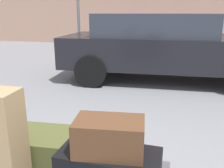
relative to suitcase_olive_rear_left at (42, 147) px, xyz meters
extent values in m
cube|color=#4C5128|center=(0.00, 0.00, 0.00)|extent=(0.65, 0.41, 0.23)
cube|color=#51331E|center=(0.60, -0.27, 0.31)|extent=(0.42, 0.28, 0.20)
cube|color=black|center=(0.78, 3.96, 0.18)|extent=(4.37, 1.97, 0.64)
cube|color=#2D333D|center=(0.53, 3.95, 0.73)|extent=(2.47, 1.68, 0.46)
cylinder|color=black|center=(2.16, 4.87, -0.14)|extent=(0.65, 0.25, 0.64)
cylinder|color=black|center=(-0.68, 4.75, -0.14)|extent=(0.65, 0.25, 0.64)
cylinder|color=black|center=(-0.61, 3.05, -0.14)|extent=(0.65, 0.25, 0.64)
cylinder|color=slate|center=(-1.37, 4.45, 0.68)|extent=(0.07, 0.07, 2.28)
camera|label=1|loc=(0.92, -1.50, 0.99)|focal=39.63mm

